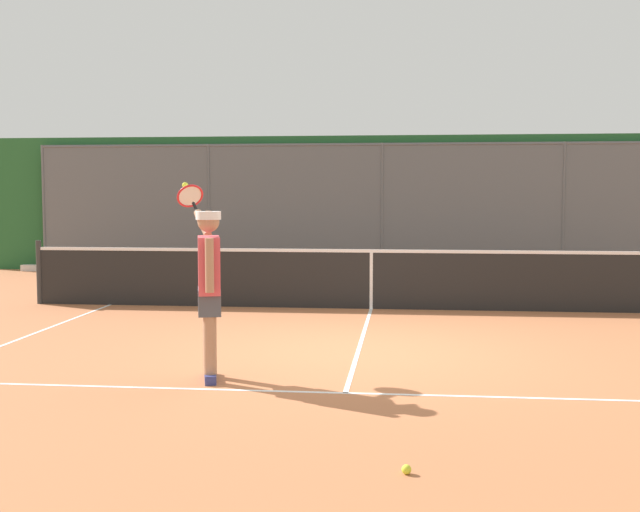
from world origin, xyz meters
The scene contains 6 objects.
ground_plane centered at (0.00, 0.00, 0.00)m, with size 60.00×60.00×0.00m, color #B76B42.
court_line_markings centered at (0.00, 2.24, 0.00)m, with size 8.76×9.97×0.01m.
fence_backdrop centered at (0.00, -9.76, 1.58)m, with size 19.15×1.37×3.18m.
tennis_net centered at (0.00, -3.58, 0.49)m, with size 11.25×0.09×1.07m.
tennis_player centered at (1.40, 1.48, 0.99)m, with size 0.74×1.30×1.98m.
tennis_ball_near_baseline centered at (-0.57, 4.00, 0.03)m, with size 0.07×0.07×0.07m, color #CCDB33.
Camera 1 is at (-0.55, 9.21, 1.87)m, focal length 44.91 mm.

